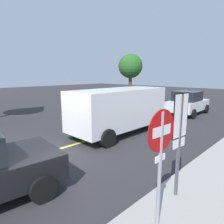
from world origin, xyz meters
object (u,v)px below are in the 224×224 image
object	(u,v)px
car_white_near_curb	(188,103)
tree_centre_verge	(130,66)
stop_sign	(161,151)
white_van	(119,108)
speed_limit_sign	(180,128)

from	to	relation	value
car_white_near_curb	tree_centre_verge	xyz separation A→B (m)	(3.56, 8.32, 2.90)
stop_sign	car_white_near_curb	size ratio (longest dim) A/B	0.60
stop_sign	white_van	size ratio (longest dim) A/B	0.45
car_white_near_curb	tree_centre_verge	size ratio (longest dim) A/B	0.75
speed_limit_sign	tree_centre_verge	distance (m)	18.76
speed_limit_sign	car_white_near_curb	size ratio (longest dim) A/B	0.65
speed_limit_sign	white_van	distance (m)	5.60
car_white_near_curb	tree_centre_verge	world-z (taller)	tree_centre_verge
stop_sign	speed_limit_sign	bearing A→B (deg)	9.68
speed_limit_sign	white_van	xyz separation A→B (m)	(3.14, 4.61, -0.50)
stop_sign	speed_limit_sign	world-z (taller)	speed_limit_sign
stop_sign	car_white_near_curb	xyz separation A→B (m)	(11.32, 4.46, -0.75)
stop_sign	tree_centre_verge	size ratio (longest dim) A/B	0.46
white_van	speed_limit_sign	bearing A→B (deg)	-124.22
speed_limit_sign	tree_centre_verge	xyz separation A→B (m)	(13.77, 12.59, 1.98)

